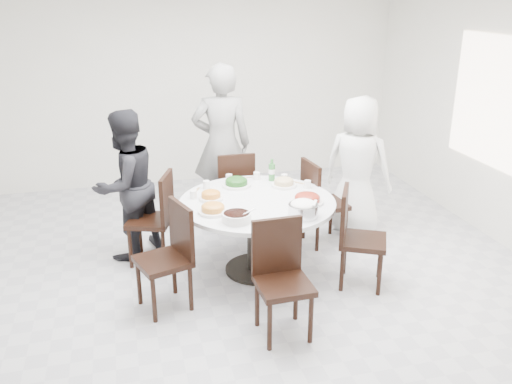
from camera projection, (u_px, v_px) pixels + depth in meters
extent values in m
cube|color=silver|center=(236.00, 275.00, 5.34)|extent=(6.00, 6.00, 0.01)
cube|color=white|center=(188.00, 84.00, 7.57)|extent=(6.00, 0.01, 2.80)
cube|color=white|center=(395.00, 326.00, 2.13)|extent=(6.00, 0.01, 2.80)
cylinder|color=white|center=(257.00, 236.00, 5.31)|extent=(1.50, 1.50, 0.75)
cube|color=black|center=(325.00, 202.00, 5.89)|extent=(0.46, 0.46, 0.95)
cube|color=black|center=(233.00, 189.00, 6.27)|extent=(0.42, 0.42, 0.95)
cube|color=black|center=(150.00, 218.00, 5.47)|extent=(0.54, 0.54, 0.95)
cube|color=black|center=(163.00, 259.00, 4.65)|extent=(0.53, 0.53, 0.95)
cube|color=black|center=(284.00, 283.00, 4.27)|extent=(0.43, 0.43, 0.95)
cube|color=black|center=(363.00, 239.00, 5.03)|extent=(0.57, 0.57, 0.95)
imported|color=white|center=(358.00, 166.00, 6.08)|extent=(0.91, 0.89, 1.58)
imported|color=black|center=(222.00, 145.00, 6.33)|extent=(0.74, 0.54, 1.89)
imported|color=black|center=(126.00, 185.00, 5.50)|extent=(0.96, 0.93, 1.55)
cylinder|color=white|center=(236.00, 183.00, 5.54)|extent=(0.29, 0.29, 0.08)
cylinder|color=white|center=(284.00, 183.00, 5.55)|extent=(0.26, 0.26, 0.07)
cylinder|color=white|center=(211.00, 196.00, 5.20)|extent=(0.24, 0.24, 0.06)
cylinder|color=white|center=(307.00, 199.00, 5.11)|extent=(0.31, 0.31, 0.08)
cylinder|color=white|center=(213.00, 209.00, 4.88)|extent=(0.27, 0.27, 0.07)
cylinder|color=silver|center=(303.00, 210.00, 4.80)|extent=(0.27, 0.27, 0.12)
cylinder|color=white|center=(237.00, 217.00, 4.70)|extent=(0.26, 0.26, 0.08)
cylinder|color=#2D7030|center=(272.00, 170.00, 5.69)|extent=(0.07, 0.07, 0.24)
cylinder|color=white|center=(241.00, 176.00, 5.75)|extent=(0.07, 0.07, 0.08)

